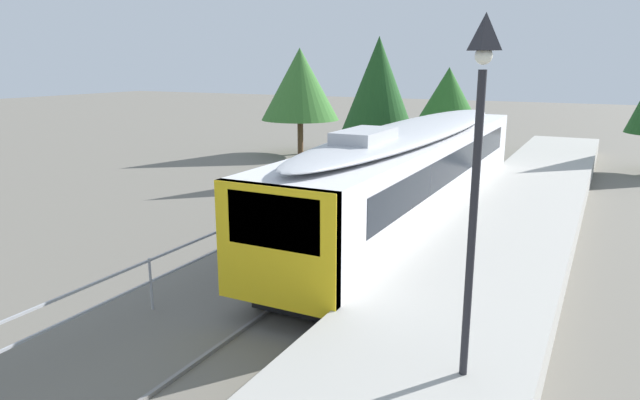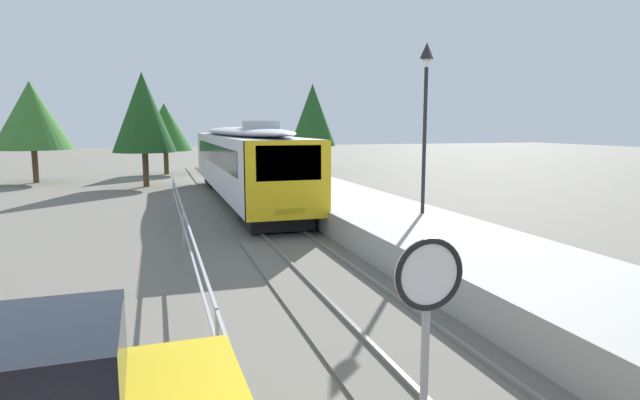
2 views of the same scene
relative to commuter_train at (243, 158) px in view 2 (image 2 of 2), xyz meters
The scene contains 11 objects.
ground_plane 9.02m from the commuter_train, 110.01° to the right, with size 160.00×160.00×0.00m, color #6B665B.
track_rails 8.50m from the commuter_train, 90.00° to the right, with size 3.20×60.00×0.14m.
commuter_train is the anchor object (origin of this frame).
station_platform 9.02m from the commuter_train, 68.47° to the right, with size 3.90×60.00×0.90m, color #A8A59E.
platform_lamp_mid_platform 11.38m from the commuter_train, 68.15° to the right, with size 0.34×0.34×5.35m.
speed_limit_sign 21.59m from the commuter_train, 95.12° to the right, with size 0.61×0.10×2.81m.
carpark_fence 18.57m from the commuter_train, 100.26° to the right, with size 0.06×36.06×1.25m.
tree_behind_carpark 17.83m from the commuter_train, 62.34° to the left, with size 3.70×3.70×7.04m.
tree_behind_station_far 16.84m from the commuter_train, 101.29° to the left, with size 4.06×4.06×5.37m.
tree_distant_left 9.74m from the commuter_train, 119.39° to the left, with size 3.73×3.73×6.88m.
tree_distant_centre 17.30m from the commuter_train, 132.25° to the left, with size 4.82×4.82×6.53m.
Camera 2 is at (-4.00, 5.09, 3.70)m, focal length 29.25 mm.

